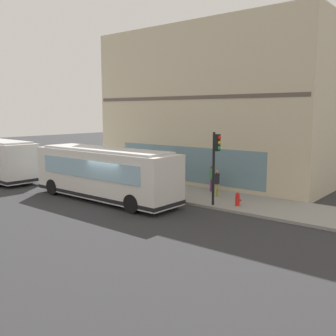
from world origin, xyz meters
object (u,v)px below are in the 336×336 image
at_px(city_bus_nearside, 104,174).
at_px(fire_hydrant, 238,199).
at_px(pedestrian_walking_along_curb, 128,174).
at_px(pedestrian_by_light_pole, 217,182).
at_px(newspaper_vending_box, 146,176).
at_px(traffic_light_near_corner, 216,155).
at_px(pedestrian_near_hydrant, 147,171).
at_px(pedestrian_near_building_entrance, 212,177).

xyz_separation_m(city_bus_nearside, fire_hydrant, (3.10, -7.13, -1.04)).
xyz_separation_m(fire_hydrant, pedestrian_walking_along_curb, (-0.10, 8.13, 0.59)).
xyz_separation_m(fire_hydrant, pedestrian_by_light_pole, (1.30, 2.13, 0.54)).
bearing_deg(newspaper_vending_box, city_bus_nearside, -163.51).
relative_size(fire_hydrant, newspaper_vending_box, 0.82).
bearing_deg(traffic_light_near_corner, pedestrian_by_light_pole, 29.54).
bearing_deg(fire_hydrant, pedestrian_by_light_pole, 58.59).
bearing_deg(pedestrian_walking_along_curb, fire_hydrant, -89.28).
distance_m(pedestrian_near_hydrant, newspaper_vending_box, 1.16).
distance_m(fire_hydrant, pedestrian_near_building_entrance, 3.98).
bearing_deg(newspaper_vending_box, pedestrian_near_building_entrance, -88.75).
xyz_separation_m(traffic_light_near_corner, fire_hydrant, (0.62, -1.04, -2.39)).
xyz_separation_m(pedestrian_near_building_entrance, pedestrian_near_hydrant, (-0.80, 4.78, -0.00)).
bearing_deg(traffic_light_near_corner, newspaper_vending_box, 69.53).
bearing_deg(pedestrian_near_building_entrance, pedestrian_walking_along_curb, 116.27).
distance_m(city_bus_nearside, pedestrian_near_hydrant, 4.74).
xyz_separation_m(pedestrian_near_building_entrance, newspaper_vending_box, (-0.12, 5.56, -0.51)).
bearing_deg(newspaper_vending_box, pedestrian_near_hydrant, -131.06).
xyz_separation_m(pedestrian_walking_along_curb, pedestrian_by_light_pole, (1.40, -6.00, -0.05)).
height_order(pedestrian_near_hydrant, newspaper_vending_box, pedestrian_near_hydrant).
xyz_separation_m(traffic_light_near_corner, pedestrian_walking_along_curb, (0.52, 7.09, -1.80)).
bearing_deg(city_bus_nearside, fire_hydrant, -66.51).
distance_m(city_bus_nearside, fire_hydrant, 7.84).
height_order(pedestrian_near_building_entrance, newspaper_vending_box, pedestrian_near_building_entrance).
xyz_separation_m(pedestrian_near_building_entrance, pedestrian_by_light_pole, (-1.06, -1.01, -0.06)).
distance_m(city_bus_nearside, pedestrian_by_light_pole, 6.68).
relative_size(city_bus_nearside, fire_hydrant, 13.60).
height_order(pedestrian_walking_along_curb, pedestrian_by_light_pole, pedestrian_walking_along_curb).
xyz_separation_m(fire_hydrant, pedestrian_near_hydrant, (1.55, 7.92, 0.60)).
distance_m(city_bus_nearside, traffic_light_near_corner, 6.71).
bearing_deg(pedestrian_by_light_pole, pedestrian_near_building_entrance, 43.78).
relative_size(pedestrian_near_building_entrance, newspaper_vending_box, 1.86).
relative_size(pedestrian_walking_along_curb, pedestrian_by_light_pole, 1.05).
height_order(traffic_light_near_corner, pedestrian_near_building_entrance, traffic_light_near_corner).
relative_size(city_bus_nearside, newspaper_vending_box, 11.19).
bearing_deg(pedestrian_walking_along_curb, traffic_light_near_corner, -94.22).
distance_m(pedestrian_walking_along_curb, pedestrian_near_hydrant, 1.67).
xyz_separation_m(pedestrian_walking_along_curb, newspaper_vending_box, (2.34, 0.58, -0.50)).
distance_m(pedestrian_by_light_pole, newspaper_vending_box, 6.66).
xyz_separation_m(city_bus_nearside, pedestrian_near_hydrant, (4.65, 0.80, -0.44)).
relative_size(fire_hydrant, pedestrian_by_light_pole, 0.47).
distance_m(city_bus_nearside, pedestrian_near_building_entrance, 6.77).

